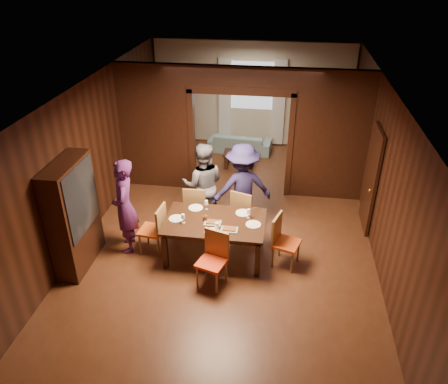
% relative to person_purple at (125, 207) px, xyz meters
% --- Properties ---
extents(floor, '(9.00, 9.00, 0.00)m').
position_rel_person_purple_xyz_m(floor, '(1.82, 0.95, -0.91)').
color(floor, '#4D2715').
rests_on(floor, ground).
extents(ceiling, '(5.50, 9.00, 0.02)m').
position_rel_person_purple_xyz_m(ceiling, '(1.82, 0.95, 1.99)').
color(ceiling, silver).
rests_on(ceiling, room_walls).
extents(room_walls, '(5.52, 9.01, 2.90)m').
position_rel_person_purple_xyz_m(room_walls, '(1.82, 2.83, 0.59)').
color(room_walls, black).
rests_on(room_walls, floor).
extents(person_purple, '(0.60, 0.76, 1.83)m').
position_rel_person_purple_xyz_m(person_purple, '(0.00, 0.00, 0.00)').
color(person_purple, '#4B1C53').
rests_on(person_purple, floor).
extents(person_grey, '(0.95, 0.79, 1.76)m').
position_rel_person_purple_xyz_m(person_grey, '(1.24, 1.08, -0.03)').
color(person_grey, '#57565E').
rests_on(person_grey, floor).
extents(person_navy, '(1.33, 1.03, 1.82)m').
position_rel_person_purple_xyz_m(person_navy, '(2.04, 1.02, -0.00)').
color(person_navy, '#1F1B44').
rests_on(person_navy, floor).
extents(sofa, '(1.78, 0.81, 0.51)m').
position_rel_person_purple_xyz_m(sofa, '(1.58, 4.80, -0.66)').
color(sofa, '#7DA0A4').
rests_on(sofa, floor).
extents(serving_bowl, '(0.37, 0.37, 0.09)m').
position_rel_person_purple_xyz_m(serving_bowl, '(1.71, 0.07, -0.11)').
color(serving_bowl, black).
rests_on(serving_bowl, dining_table).
extents(dining_table, '(1.79, 1.11, 0.76)m').
position_rel_person_purple_xyz_m(dining_table, '(1.66, 0.00, -0.53)').
color(dining_table, black).
rests_on(dining_table, floor).
extents(coffee_table, '(0.80, 0.50, 0.40)m').
position_rel_person_purple_xyz_m(coffee_table, '(1.67, 3.79, -0.71)').
color(coffee_table, black).
rests_on(coffee_table, floor).
extents(chair_left, '(0.48, 0.48, 0.97)m').
position_rel_person_purple_xyz_m(chair_left, '(0.48, -0.02, -0.43)').
color(chair_left, '#E35715').
rests_on(chair_left, floor).
extents(chair_right, '(0.55, 0.55, 0.97)m').
position_rel_person_purple_xyz_m(chair_right, '(2.95, -0.08, -0.43)').
color(chair_right, '#CE4613').
rests_on(chair_right, floor).
extents(chair_far_l, '(0.46, 0.46, 0.97)m').
position_rel_person_purple_xyz_m(chair_far_l, '(1.13, 0.90, -0.43)').
color(chair_far_l, orange).
rests_on(chair_far_l, floor).
extents(chair_far_r, '(0.56, 0.56, 0.97)m').
position_rel_person_purple_xyz_m(chair_far_r, '(2.11, 0.88, -0.43)').
color(chair_far_r, '#E55115').
rests_on(chair_far_r, floor).
extents(chair_near, '(0.55, 0.55, 0.97)m').
position_rel_person_purple_xyz_m(chair_near, '(1.73, -0.79, -0.43)').
color(chair_near, red).
rests_on(chair_near, floor).
extents(hutch, '(0.40, 1.20, 2.00)m').
position_rel_person_purple_xyz_m(hutch, '(-0.71, -0.55, 0.09)').
color(hutch, black).
rests_on(hutch, floor).
extents(door_right, '(0.06, 0.90, 2.10)m').
position_rel_person_purple_xyz_m(door_right, '(4.52, 1.45, 0.14)').
color(door_right, black).
rests_on(door_right, floor).
extents(window_far, '(1.20, 0.03, 1.30)m').
position_rel_person_purple_xyz_m(window_far, '(1.82, 5.39, 0.79)').
color(window_far, silver).
rests_on(window_far, back_wall).
extents(curtain_left, '(0.35, 0.06, 2.40)m').
position_rel_person_purple_xyz_m(curtain_left, '(1.07, 5.35, 0.34)').
color(curtain_left, white).
rests_on(curtain_left, back_wall).
extents(curtain_right, '(0.35, 0.06, 2.40)m').
position_rel_person_purple_xyz_m(curtain_right, '(2.57, 5.35, 0.34)').
color(curtain_right, white).
rests_on(curtain_right, back_wall).
extents(plate_left, '(0.27, 0.27, 0.01)m').
position_rel_person_purple_xyz_m(plate_left, '(0.96, -0.04, -0.15)').
color(plate_left, silver).
rests_on(plate_left, dining_table).
extents(plate_far_l, '(0.27, 0.27, 0.01)m').
position_rel_person_purple_xyz_m(plate_far_l, '(1.23, 0.38, -0.15)').
color(plate_far_l, white).
rests_on(plate_far_l, dining_table).
extents(plate_far_r, '(0.27, 0.27, 0.01)m').
position_rel_person_purple_xyz_m(plate_far_r, '(2.13, 0.32, -0.15)').
color(plate_far_r, silver).
rests_on(plate_far_r, dining_table).
extents(plate_right, '(0.27, 0.27, 0.01)m').
position_rel_person_purple_xyz_m(plate_right, '(2.35, -0.03, -0.15)').
color(plate_right, silver).
rests_on(plate_right, dining_table).
extents(plate_near, '(0.27, 0.27, 0.01)m').
position_rel_person_purple_xyz_m(plate_near, '(1.67, -0.36, -0.15)').
color(plate_near, white).
rests_on(plate_near, dining_table).
extents(platter_a, '(0.30, 0.20, 0.04)m').
position_rel_person_purple_xyz_m(platter_a, '(1.63, -0.08, -0.14)').
color(platter_a, gray).
rests_on(platter_a, dining_table).
extents(platter_b, '(0.30, 0.20, 0.04)m').
position_rel_person_purple_xyz_m(platter_b, '(1.95, -0.25, -0.14)').
color(platter_b, gray).
rests_on(platter_b, dining_table).
extents(wineglass_left, '(0.08, 0.08, 0.18)m').
position_rel_person_purple_xyz_m(wineglass_left, '(1.12, -0.15, -0.06)').
color(wineglass_left, white).
rests_on(wineglass_left, dining_table).
extents(wineglass_far, '(0.08, 0.08, 0.18)m').
position_rel_person_purple_xyz_m(wineglass_far, '(1.44, 0.37, -0.06)').
color(wineglass_far, silver).
rests_on(wineglass_far, dining_table).
extents(wineglass_right, '(0.08, 0.08, 0.18)m').
position_rel_person_purple_xyz_m(wineglass_right, '(2.24, 0.18, -0.06)').
color(wineglass_right, silver).
rests_on(wineglass_right, dining_table).
extents(tumbler, '(0.07, 0.07, 0.14)m').
position_rel_person_purple_xyz_m(tumbler, '(1.74, -0.26, -0.08)').
color(tumbler, white).
rests_on(tumbler, dining_table).
extents(condiment_jar, '(0.08, 0.08, 0.11)m').
position_rel_person_purple_xyz_m(condiment_jar, '(1.48, -0.01, -0.10)').
color(condiment_jar, '#532C13').
rests_on(condiment_jar, dining_table).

